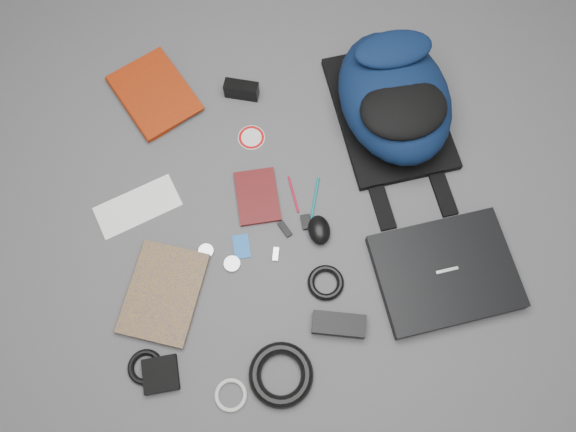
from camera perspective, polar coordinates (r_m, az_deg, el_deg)
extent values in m
plane|color=#4F4F51|center=(1.71, 0.00, -0.23)|extent=(4.00, 4.00, 0.00)
cube|color=black|center=(1.70, 15.69, -5.49)|extent=(0.41, 0.33, 0.04)
imported|color=maroon|center=(1.92, -16.12, 10.30)|extent=(0.31, 0.35, 0.03)
imported|color=#C9920E|center=(1.70, -15.77, -6.78)|extent=(0.30, 0.34, 0.02)
cube|color=white|center=(1.78, -15.02, 0.94)|extent=(0.27, 0.18, 0.00)
cube|color=#420C0D|center=(1.73, -3.14, 2.00)|extent=(0.13, 0.18, 0.01)
cube|color=black|center=(1.87, -4.74, 12.65)|extent=(0.12, 0.08, 0.06)
cylinder|color=white|center=(1.82, -3.73, 7.95)|extent=(0.10, 0.10, 0.00)
cylinder|color=#0C6C6F|center=(1.73, 2.75, 1.80)|extent=(0.06, 0.13, 0.01)
cylinder|color=#B60E29|center=(1.73, 0.55, 2.22)|extent=(0.01, 0.12, 0.01)
cube|color=blue|center=(1.68, -4.75, -3.10)|extent=(0.05, 0.07, 0.00)
cube|color=black|center=(1.69, -0.32, -1.32)|extent=(0.04, 0.06, 0.01)
cube|color=silver|center=(1.67, -1.26, -3.89)|extent=(0.03, 0.04, 0.01)
cube|color=black|center=(1.69, 1.87, -0.61)|extent=(0.03, 0.05, 0.01)
ellipsoid|color=black|center=(1.67, 3.19, -1.43)|extent=(0.07, 0.09, 0.05)
cylinder|color=silver|center=(1.69, -8.33, -3.56)|extent=(0.05, 0.05, 0.01)
cylinder|color=#A4A4A6|center=(1.67, -5.70, -4.87)|extent=(0.06, 0.06, 0.01)
torus|color=black|center=(1.64, 3.86, -6.77)|extent=(0.13, 0.13, 0.02)
cube|color=black|center=(1.61, 5.19, -10.92)|extent=(0.16, 0.10, 0.04)
torus|color=black|center=(1.59, -0.72, -15.81)|extent=(0.18, 0.18, 0.03)
cube|color=black|center=(1.64, -12.81, -15.43)|extent=(0.10, 0.10, 0.02)
torus|color=black|center=(1.65, -14.29, -14.65)|extent=(0.13, 0.13, 0.02)
torus|color=silver|center=(1.61, -5.83, -17.65)|extent=(0.11, 0.11, 0.01)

